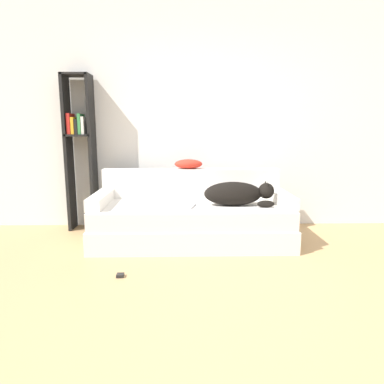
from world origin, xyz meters
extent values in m
plane|color=tan|center=(0.00, 0.00, 0.00)|extent=(20.00, 20.00, 0.00)
cube|color=white|center=(0.00, 2.52, 1.35)|extent=(7.29, 0.06, 2.70)
cube|color=silver|center=(-0.15, 1.78, 0.12)|extent=(2.08, 0.91, 0.23)
cube|color=silver|center=(-0.15, 1.77, 0.32)|extent=(2.04, 0.87, 0.19)
cube|color=silver|center=(-0.15, 2.16, 0.59)|extent=(2.04, 0.15, 0.34)
cube|color=silver|center=(-1.11, 1.77, 0.48)|extent=(0.15, 0.72, 0.12)
cube|color=silver|center=(0.82, 1.77, 0.48)|extent=(0.15, 0.72, 0.12)
ellipsoid|color=black|center=(0.28, 1.71, 0.54)|extent=(0.60, 0.23, 0.25)
sphere|color=black|center=(0.63, 1.71, 0.57)|extent=(0.17, 0.17, 0.17)
cone|color=black|center=(0.63, 1.66, 0.64)|extent=(0.06, 0.06, 0.07)
cone|color=black|center=(0.63, 1.75, 0.64)|extent=(0.06, 0.06, 0.07)
ellipsoid|color=black|center=(0.60, 1.60, 0.46)|extent=(0.18, 0.06, 0.08)
cube|color=silver|center=(-0.30, 1.68, 0.43)|extent=(0.39, 0.29, 0.02)
ellipsoid|color=red|center=(-0.18, 2.18, 0.81)|extent=(0.32, 0.19, 0.11)
cube|color=black|center=(-1.61, 2.34, 0.92)|extent=(0.04, 0.26, 1.84)
cube|color=black|center=(-1.32, 2.34, 0.92)|extent=(0.04, 0.26, 1.84)
cube|color=black|center=(-1.47, 2.34, 1.83)|extent=(0.30, 0.26, 0.02)
cube|color=black|center=(-1.47, 2.34, 1.14)|extent=(0.30, 0.26, 0.02)
cube|color=red|center=(-1.56, 2.32, 1.27)|extent=(0.04, 0.20, 0.24)
cube|color=gold|center=(-1.52, 2.32, 1.25)|extent=(0.03, 0.20, 0.19)
cube|color=black|center=(-1.48, 2.32, 1.24)|extent=(0.03, 0.20, 0.17)
cube|color=#337F42|center=(-1.44, 2.32, 1.27)|extent=(0.03, 0.20, 0.24)
cube|color=silver|center=(-1.40, 2.32, 1.25)|extent=(0.03, 0.20, 0.20)
cube|color=black|center=(-0.76, 0.88, 0.01)|extent=(0.06, 0.06, 0.03)
camera|label=1|loc=(-0.22, -1.79, 1.20)|focal=32.00mm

